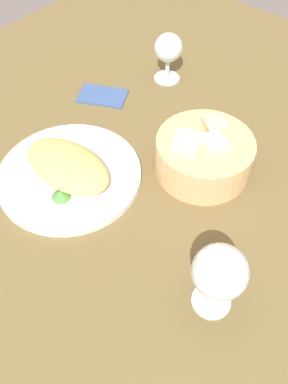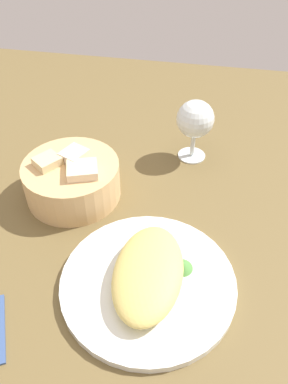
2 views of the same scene
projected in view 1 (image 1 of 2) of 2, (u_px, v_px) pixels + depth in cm
name	position (u px, v px, depth cm)	size (l,w,h in cm)	color
ground_plane	(167.00, 177.00, 79.34)	(140.00, 140.00, 2.00)	brown
plate	(70.00, 175.00, 77.41)	(27.74, 27.74, 1.40)	white
omelette	(67.00, 166.00, 75.34)	(18.84, 10.75, 3.93)	#DCC567
lettuce_garnish	(61.00, 194.00, 72.56)	(3.62, 3.62, 1.56)	#4B893D
bread_basket	(203.00, 155.00, 76.19)	(18.47, 18.47, 9.25)	tan
wine_glass_near	(220.00, 273.00, 54.80)	(7.97, 7.97, 13.60)	silver
wine_glass_far	(168.00, 50.00, 92.29)	(6.58, 6.58, 11.64)	silver
folded_napkin	(102.00, 95.00, 93.49)	(11.00, 7.00, 0.80)	#3A548A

